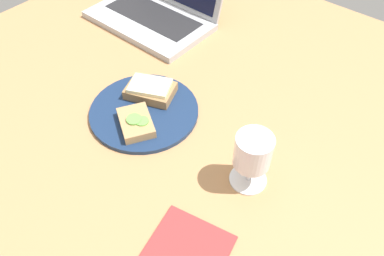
# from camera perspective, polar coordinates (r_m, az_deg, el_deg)

# --- Properties ---
(wooden_table) EXTENTS (1.40, 1.40, 0.03)m
(wooden_table) POSITION_cam_1_polar(r_m,az_deg,el_deg) (0.87, -3.09, 1.39)
(wooden_table) COLOR #B27F51
(wooden_table) RESTS_ON ground
(plate) EXTENTS (0.25, 0.25, 0.01)m
(plate) POSITION_cam_1_polar(r_m,az_deg,el_deg) (0.87, -7.30, 2.57)
(plate) COLOR navy
(plate) RESTS_ON wooden_table
(sandwich_with_cheese) EXTENTS (0.13, 0.11, 0.03)m
(sandwich_with_cheese) POSITION_cam_1_polar(r_m,az_deg,el_deg) (0.89, -6.36, 5.84)
(sandwich_with_cheese) COLOR #937047
(sandwich_with_cheese) RESTS_ON plate
(sandwich_with_cucumber) EXTENTS (0.12, 0.11, 0.03)m
(sandwich_with_cucumber) POSITION_cam_1_polar(r_m,az_deg,el_deg) (0.82, -8.53, 0.83)
(sandwich_with_cucumber) COLOR #A88456
(sandwich_with_cucumber) RESTS_ON plate
(wine_glass) EXTENTS (0.07, 0.07, 0.12)m
(wine_glass) POSITION_cam_1_polar(r_m,az_deg,el_deg) (0.69, 9.23, -3.94)
(wine_glass) COLOR white
(wine_glass) RESTS_ON wooden_table
(laptop) EXTENTS (0.36, 0.27, 0.20)m
(laptop) POSITION_cam_1_polar(r_m,az_deg,el_deg) (1.17, -5.35, 18.02)
(laptop) COLOR #ADAFB5
(laptop) RESTS_ON wooden_table
(napkin) EXTENTS (0.16, 0.16, 0.00)m
(napkin) POSITION_cam_1_polar(r_m,az_deg,el_deg) (0.67, -0.87, -18.37)
(napkin) COLOR #B23333
(napkin) RESTS_ON wooden_table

